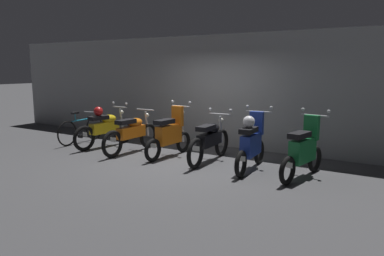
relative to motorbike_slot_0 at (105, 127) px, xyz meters
The scene contains 9 objects.
ground_plane 2.67m from the motorbike_slot_0, ahead, with size 80.00×80.00×0.00m, color #424244.
back_wall 3.33m from the motorbike_slot_0, 35.41° to the left, with size 16.00×0.30×2.93m, color gray.
motorbike_slot_0 is the anchor object (origin of this frame).
motorbike_slot_1 1.05m from the motorbike_slot_0, ahead, with size 0.56×1.95×1.03m.
motorbike_slot_2 2.09m from the motorbike_slot_0, ahead, with size 0.59×1.68×1.29m.
motorbike_slot_3 3.13m from the motorbike_slot_0, ahead, with size 0.59×1.95×1.15m.
motorbike_slot_4 4.17m from the motorbike_slot_0, ahead, with size 0.59×1.68×1.29m.
motorbike_slot_5 5.22m from the motorbike_slot_0, ahead, with size 0.58×1.67×1.29m.
bicycle 0.98m from the motorbike_slot_0, behind, with size 0.50×1.73×0.89m.
Camera 1 is at (4.41, -6.69, 2.08)m, focal length 34.59 mm.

